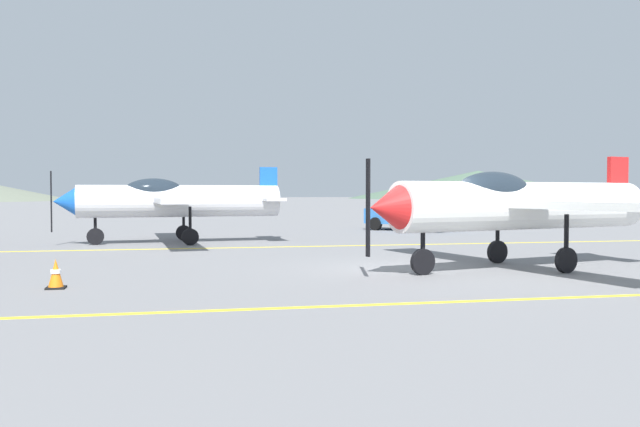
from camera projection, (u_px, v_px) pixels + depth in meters
name	position (u px, v px, depth m)	size (l,w,h in m)	color
ground_plane	(412.00, 271.00, 15.65)	(400.00, 400.00, 0.00)	slate
apron_line_near	(495.00, 300.00, 11.48)	(80.00, 0.16, 0.01)	yellow
apron_line_far	(340.00, 246.00, 22.95)	(80.00, 0.16, 0.01)	yellow
airplane_near	(514.00, 204.00, 16.12)	(8.36, 9.49, 2.86)	white
airplane_mid	(172.00, 200.00, 24.17)	(8.32, 9.55, 2.86)	silver
car_sedan	(411.00, 213.00, 31.96)	(4.08, 4.49, 1.62)	#3372BF
traffic_cone_front	(56.00, 274.00, 12.87)	(0.36, 0.36, 0.59)	black
hill_centerleft	(478.00, 184.00, 182.18)	(72.95, 72.95, 7.70)	#4C6651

